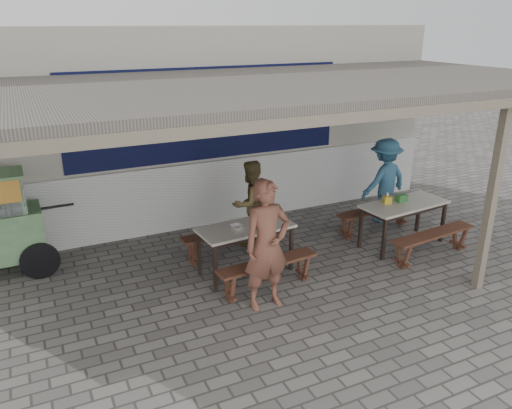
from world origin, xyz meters
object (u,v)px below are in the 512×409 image
object	(u,v)px
condiment_jar	(264,218)
condiment_bowl	(237,227)
table_right	(404,207)
patron_right_table	(384,180)
bench_left_wall	(226,237)
patron_wall_side	(250,203)
donation_box	(401,198)
patron_street_side	(267,245)
bench_left_street	(268,269)
bench_right_street	(433,239)
tissue_box	(387,200)
bench_right_wall	(375,214)
table_left	(246,231)

from	to	relation	value
condiment_jar	condiment_bowl	bearing A→B (deg)	-167.86
table_right	patron_right_table	size ratio (longest dim) A/B	0.98
bench_left_wall	patron_wall_side	size ratio (longest dim) A/B	1.03
table_right	condiment_bowl	xyz separation A→B (m)	(-2.93, 0.20, 0.10)
donation_box	condiment_jar	distance (m)	2.45
patron_wall_side	condiment_bowl	bearing A→B (deg)	39.40
patron_right_table	condiment_bowl	distance (m)	3.45
patron_street_side	patron_right_table	world-z (taller)	patron_street_side
table_right	bench_left_street	bearing A→B (deg)	-177.16
bench_right_street	tissue_box	xyz separation A→B (m)	(-0.34, 0.76, 0.47)
bench_left_wall	condiment_bowl	distance (m)	0.78
tissue_box	condiment_jar	distance (m)	2.18
patron_right_table	condiment_bowl	world-z (taller)	patron_right_table
bench_right_wall	bench_left_wall	bearing A→B (deg)	170.06
table_right	bench_right_street	distance (m)	0.72
patron_street_side	condiment_bowl	size ratio (longest dim) A/B	9.37
table_left	bench_left_street	xyz separation A→B (m)	(0.05, -0.63, -0.33)
bench_left_wall	patron_street_side	size ratio (longest dim) A/B	0.86
bench_left_wall	bench_right_wall	size ratio (longest dim) A/B	0.94
bench_left_wall	condiment_bowl	world-z (taller)	condiment_bowl
patron_right_table	condiment_jar	bearing A→B (deg)	5.68
patron_wall_side	condiment_jar	bearing A→B (deg)	63.59
patron_wall_side	tissue_box	bearing A→B (deg)	137.58
bench_right_wall	donation_box	world-z (taller)	donation_box
condiment_bowl	tissue_box	bearing A→B (deg)	-1.75
table_right	condiment_jar	world-z (taller)	condiment_jar
bench_left_street	patron_right_table	bearing A→B (deg)	19.89
bench_left_wall	tissue_box	size ratio (longest dim) A/B	12.37
table_left	patron_street_side	size ratio (longest dim) A/B	0.82
bench_right_wall	condiment_bowl	xyz separation A→B (m)	(-2.87, -0.44, 0.43)
patron_wall_side	patron_right_table	world-z (taller)	patron_right_table
table_left	donation_box	xyz separation A→B (m)	(2.78, -0.13, 0.14)
bench_right_street	patron_street_side	size ratio (longest dim) A/B	0.92
tissue_box	patron_right_table	bearing A→B (deg)	53.13
table_left	patron_street_side	distance (m)	0.99
table_left	patron_right_table	bearing A→B (deg)	9.61
table_left	tissue_box	size ratio (longest dim) A/B	11.82
donation_box	bench_left_wall	bearing A→B (deg)	165.05
tissue_box	patron_wall_side	bearing A→B (deg)	153.52
patron_right_table	bench_left_street	bearing A→B (deg)	16.06
table_left	donation_box	size ratio (longest dim) A/B	7.86
table_right	patron_right_table	distance (m)	1.13
bench_left_street	patron_right_table	world-z (taller)	patron_right_table
table_left	table_right	xyz separation A→B (m)	(2.79, -0.21, 0.00)
bench_left_wall	patron_right_table	xyz separation A→B (m)	(3.26, 0.20, 0.45)
bench_left_street	condiment_bowl	size ratio (longest dim) A/B	8.06
patron_street_side	patron_right_table	xyz separation A→B (m)	(3.34, 1.79, -0.09)
bench_left_wall	table_left	bearing A→B (deg)	-90.00
condiment_bowl	donation_box	bearing A→B (deg)	-2.38
patron_street_side	donation_box	world-z (taller)	patron_street_side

